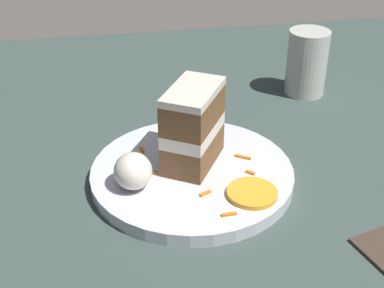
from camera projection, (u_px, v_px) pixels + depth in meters
The scene contains 8 objects.
ground_plane at pixel (219, 204), 0.69m from camera, with size 6.00×6.00×0.00m, color #4C4742.
dining_table at pixel (219, 196), 0.69m from camera, with size 1.20×1.20×0.03m, color #384742.
plate at pixel (192, 174), 0.69m from camera, with size 0.26×0.26×0.02m, color silver.
cake_slice at pixel (193, 126), 0.67m from camera, with size 0.11×0.10×0.11m.
cream_dollop at pixel (133, 172), 0.64m from camera, with size 0.05×0.05×0.04m, color silver.
orange_garnish at pixel (252, 193), 0.64m from camera, with size 0.06×0.06×0.01m, color orange.
carrot_shreds_scatter at pixel (204, 175), 0.67m from camera, with size 0.17×0.15×0.00m.
drinking_glass at pixel (306, 67), 0.90m from camera, with size 0.07×0.07×0.11m.
Camera 1 is at (0.54, -0.13, 0.43)m, focal length 50.00 mm.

